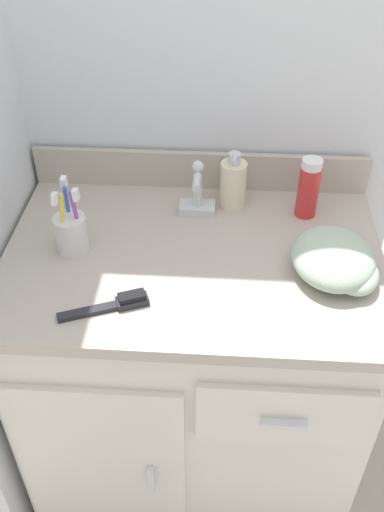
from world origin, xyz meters
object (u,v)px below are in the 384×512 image
toothbrush_cup (71,231)px  hairbrush (117,304)px  hand_towel (338,261)px  soap_dispenser (233,183)px  shaving_cream_can (308,188)px

toothbrush_cup → hairbrush: toothbrush_cup is taller
hand_towel → soap_dispenser: bearing=132.1°
soap_dispenser → hairbrush: soap_dispenser is taller
soap_dispenser → hairbrush: size_ratio=0.83×
toothbrush_cup → soap_dispenser: (0.37, 0.21, 0.01)m
toothbrush_cup → shaving_cream_can: (0.55, 0.18, 0.03)m
toothbrush_cup → hairbrush: size_ratio=0.94×
hand_towel → hairbrush: bearing=-163.8°
toothbrush_cup → hand_towel: toothbrush_cup is taller
soap_dispenser → shaving_cream_can: shaving_cream_can is taller
toothbrush_cup → hairbrush: (0.13, -0.19, -0.04)m
soap_dispenser → hand_towel: 0.35m
shaving_cream_can → hairbrush: bearing=-139.1°
toothbrush_cup → soap_dispenser: bearing=29.4°
hairbrush → shaving_cream_can: bearing=19.4°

